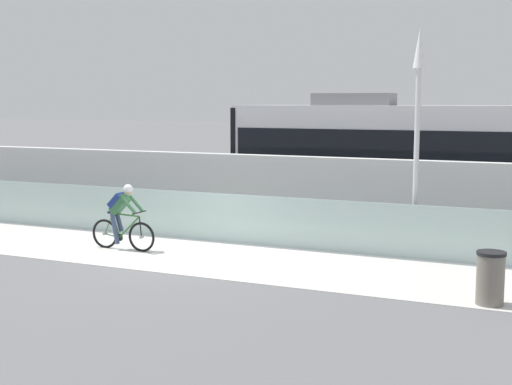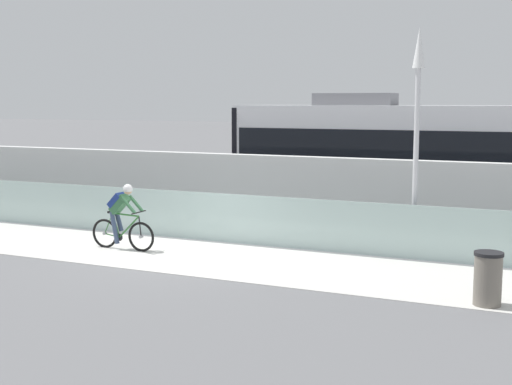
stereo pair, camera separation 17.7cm
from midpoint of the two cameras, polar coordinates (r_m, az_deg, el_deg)
The scene contains 10 objects.
ground_plane at distance 16.26m, azimuth -6.61°, elevation -5.19°, with size 200.00×200.00×0.00m, color slate.
bike_path_deck at distance 16.26m, azimuth -6.61°, elevation -5.17°, with size 32.00×3.20×0.01m, color silver.
glass_parapet at distance 17.74m, azimuth -3.64°, elevation -2.05°, with size 32.00×0.05×1.25m, color #ADC6C1.
concrete_barrier_wall at distance 19.27m, azimuth -1.20°, elevation 0.02°, with size 32.00×0.36×2.11m, color silver.
tram_rail_near at distance 21.68m, azimuth 1.56°, elevation -1.95°, with size 32.00×0.08×0.01m, color #595654.
tram_rail_far at distance 23.00m, azimuth 2.91°, elevation -1.41°, with size 32.00×0.08×0.01m, color #595654.
tram at distance 20.97m, azimuth 12.92°, elevation 2.74°, with size 11.06×2.54×3.81m.
cyclist_on_bike at distance 16.94m, azimuth -11.25°, elevation -2.02°, with size 1.77×0.58×1.61m.
lamp_post_antenna at distance 16.14m, azimuth 12.85°, elevation 6.37°, with size 0.28×0.28×5.20m.
trash_bin at distance 12.86m, azimuth 18.35°, elevation -6.71°, with size 0.51×0.51×0.96m.
Camera 1 is at (7.94, -13.73, 3.55)m, focal length 48.61 mm.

